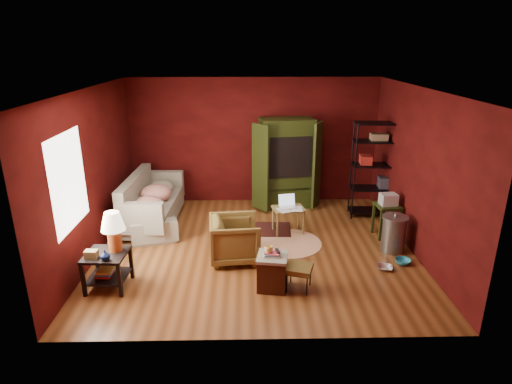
% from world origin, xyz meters
% --- Properties ---
extents(room, '(5.54, 5.04, 2.84)m').
position_xyz_m(room, '(-0.04, -0.01, 1.40)').
color(room, brown).
rests_on(room, ground).
extents(sofa, '(1.14, 2.24, 0.84)m').
position_xyz_m(sofa, '(-2.08, 1.17, 0.42)').
color(sofa, gray).
rests_on(sofa, ground).
extents(armchair, '(0.82, 0.87, 0.83)m').
position_xyz_m(armchair, '(-0.37, -0.40, 0.41)').
color(armchair, black).
rests_on(armchair, ground).
extents(pet_bowl_steel, '(0.25, 0.13, 0.25)m').
position_xyz_m(pet_bowl_steel, '(2.08, -0.81, 0.12)').
color(pet_bowl_steel, silver).
rests_on(pet_bowl_steel, ground).
extents(pet_bowl_turquoise, '(0.27, 0.11, 0.26)m').
position_xyz_m(pet_bowl_turquoise, '(2.43, -0.62, 0.13)').
color(pet_bowl_turquoise, teal).
rests_on(pet_bowl_turquoise, ground).
extents(vase, '(0.18, 0.19, 0.14)m').
position_xyz_m(vase, '(-2.18, -1.44, 0.63)').
color(vase, '#0C173E').
rests_on(vase, side_table).
extents(mug, '(0.13, 0.11, 0.12)m').
position_xyz_m(mug, '(0.15, -1.32, 0.66)').
color(mug, '#F0DD75').
rests_on(mug, hamper).
extents(side_table, '(0.62, 0.62, 1.17)m').
position_xyz_m(side_table, '(-2.18, -1.19, 0.70)').
color(side_table, black).
rests_on(side_table, ground).
extents(sofa_cushions, '(0.95, 2.21, 0.91)m').
position_xyz_m(sofa_cushions, '(-2.10, 1.17, 0.45)').
color(sofa_cushions, gray).
rests_on(sofa_cushions, sofa).
extents(hamper, '(0.50, 0.50, 0.62)m').
position_xyz_m(hamper, '(0.21, -1.32, 0.28)').
color(hamper, '#421C0F').
rests_on(hamper, ground).
extents(footstool, '(0.47, 0.47, 0.38)m').
position_xyz_m(footstool, '(0.60, -1.35, 0.33)').
color(footstool, black).
rests_on(footstool, ground).
extents(rug_round, '(1.56, 1.56, 0.01)m').
position_xyz_m(rug_round, '(0.58, 0.19, 0.01)').
color(rug_round, beige).
rests_on(rug_round, ground).
extents(rug_oriental, '(1.10, 0.76, 0.01)m').
position_xyz_m(rug_oriental, '(0.16, 0.80, 0.01)').
color(rug_oriental, '#441612').
rests_on(rug_oriental, ground).
extents(laptop_desk, '(0.66, 0.55, 0.73)m').
position_xyz_m(laptop_desk, '(0.63, 0.69, 0.45)').
color(laptop_desk, olive).
rests_on(laptop_desk, ground).
extents(tv_armoire, '(1.54, 0.95, 1.97)m').
position_xyz_m(tv_armoire, '(0.71, 2.12, 1.03)').
color(tv_armoire, '#29340E').
rests_on(tv_armoire, ground).
extents(wire_shelving, '(1.00, 0.49, 2.00)m').
position_xyz_m(wire_shelving, '(2.51, 1.50, 1.10)').
color(wire_shelving, black).
rests_on(wire_shelving, ground).
extents(small_stand, '(0.47, 0.47, 0.85)m').
position_xyz_m(small_stand, '(2.47, 0.47, 0.64)').
color(small_stand, '#29340E').
rests_on(small_stand, ground).
extents(trash_can, '(0.58, 0.58, 0.70)m').
position_xyz_m(trash_can, '(2.41, -0.14, 0.33)').
color(trash_can, gray).
rests_on(trash_can, ground).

